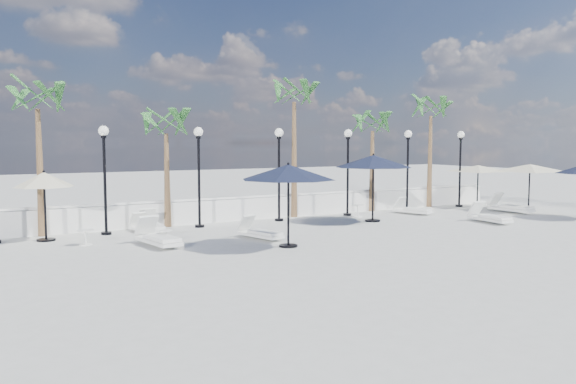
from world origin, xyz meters
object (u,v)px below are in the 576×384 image
lounger_7 (413,209)px  parasol_cream_sq_b (530,164)px  parasol_cream_small (44,181)px  lounger_6 (511,207)px  lounger_2 (152,226)px  lounger_3 (146,227)px  parasol_navy_left (288,173)px  lounger_5 (490,217)px  lounger_4 (260,232)px  parasol_cream_sq_a (478,165)px  parasol_navy_mid (373,162)px  lounger_1 (158,238)px

lounger_7 → parasol_cream_sq_b: (5.61, -1.87, 1.99)m
parasol_cream_small → lounger_6: bearing=-7.7°
lounger_2 → lounger_6: lounger_6 is taller
lounger_3 → parasol_navy_left: size_ratio=0.58×
lounger_6 → parasol_navy_left: 13.63m
lounger_5 → parasol_navy_left: bearing=-171.7°
lounger_2 → lounger_7: size_ratio=1.06×
lounger_5 → lounger_6: (3.54, 1.79, 0.02)m
lounger_3 → lounger_6: bearing=-22.5°
lounger_4 → parasol_cream_sq_a: bearing=-2.1°
parasol_navy_mid → parasol_cream_sq_b: parasol_navy_mid is taller
parasol_cream_small → parasol_navy_mid: bearing=-8.0°
lounger_5 → parasol_cream_sq_a: size_ratio=0.43×
lounger_2 → parasol_cream_sq_b: size_ratio=0.42×
lounger_3 → parasol_navy_left: 6.21m
lounger_3 → parasol_navy_left: bearing=-71.3°
lounger_6 → parasol_navy_mid: bearing=168.4°
lounger_4 → lounger_6: size_ratio=0.87×
parasol_navy_left → parasol_cream_small: 8.11m
lounger_4 → parasol_navy_mid: parasol_navy_mid is taller
parasol_cream_sq_a → lounger_7: bearing=-171.5°
lounger_5 → parasol_navy_left: parasol_navy_left is taller
lounger_3 → parasol_navy_mid: size_ratio=0.55×
lounger_3 → parasol_cream_small: bearing=167.1°
lounger_3 → lounger_6: 16.59m
lounger_5 → parasol_cream_small: 16.87m
lounger_2 → parasol_cream_sq_b: parasol_cream_sq_b is taller
parasol_navy_mid → parasol_cream_sq_a: (8.18, 1.74, -0.38)m
parasol_navy_left → lounger_1: bearing=148.0°
parasol_navy_mid → parasol_cream_sq_b: bearing=-5.9°
lounger_5 → parasol_cream_sq_b: parasol_cream_sq_b is taller
lounger_1 → parasol_navy_left: (3.49, -2.18, 2.06)m
lounger_1 → parasol_cream_sq_a: (17.55, 2.76, 1.83)m
lounger_3 → lounger_4: (2.97, -3.24, 0.02)m
lounger_5 → parasol_cream_small: (-16.18, 4.44, 1.76)m
parasol_navy_left → lounger_3: bearing=121.9°
lounger_1 → lounger_3: size_ratio=1.26×
lounger_3 → lounger_4: size_ratio=0.91×
lounger_3 → lounger_5: lounger_5 is taller
lounger_3 → lounger_7: 12.08m
parasol_cream_sq_b → parasol_cream_small: 21.17m
lounger_6 → lounger_3: bearing=166.2°
parasol_navy_left → parasol_cream_small: bearing=142.5°
parasol_navy_left → parasol_navy_mid: size_ratio=0.95×
lounger_1 → lounger_7: bearing=0.2°
lounger_5 → parasol_navy_mid: 5.22m
parasol_cream_sq_a → parasol_cream_small: bearing=-180.0°
lounger_3 → parasol_cream_sq_a: (17.14, -0.02, 1.88)m
parasol_navy_mid → parasol_cream_sq_a: parasol_navy_mid is taller
lounger_3 → lounger_5: size_ratio=0.87×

